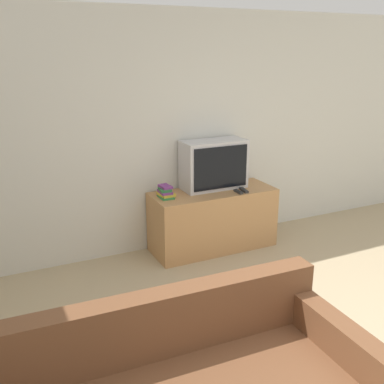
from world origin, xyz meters
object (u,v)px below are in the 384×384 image
(television, at_px, (214,164))
(remote_on_stand, at_px, (238,192))
(tv_stand, at_px, (213,220))
(remote_secondary, at_px, (244,190))
(book_stack, at_px, (165,192))

(television, height_order, remote_on_stand, television)
(tv_stand, distance_m, television, 0.62)
(remote_on_stand, bearing_deg, television, 119.40)
(remote_on_stand, height_order, remote_secondary, same)
(remote_on_stand, bearing_deg, remote_secondary, 15.49)
(tv_stand, distance_m, remote_secondary, 0.49)
(television, xyz_separation_m, remote_secondary, (0.24, -0.26, -0.26))
(television, xyz_separation_m, book_stack, (-0.62, -0.08, -0.21))
(book_stack, xyz_separation_m, remote_secondary, (0.86, -0.18, -0.05))
(tv_stand, xyz_separation_m, book_stack, (-0.56, 0.02, 0.40))
(book_stack, height_order, remote_on_stand, book_stack)
(remote_on_stand, distance_m, remote_secondary, 0.09)
(tv_stand, bearing_deg, book_stack, 177.71)
(tv_stand, bearing_deg, remote_secondary, -26.90)
(remote_on_stand, relative_size, remote_secondary, 0.83)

